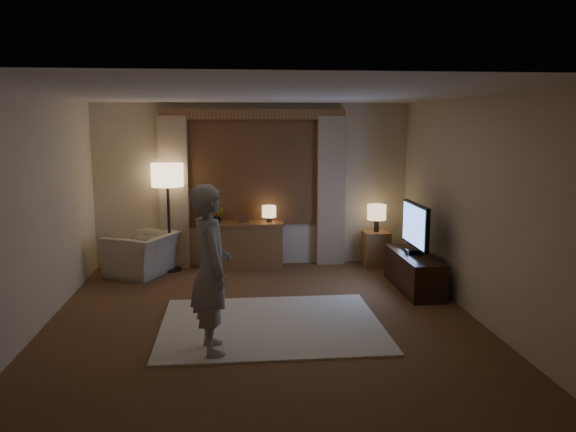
{
  "coord_description": "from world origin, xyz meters",
  "views": [
    {
      "loc": [
        -0.34,
        -6.21,
        2.28
      ],
      "look_at": [
        0.34,
        0.6,
        1.15
      ],
      "focal_mm": 35.0,
      "sensor_mm": 36.0,
      "label": 1
    }
  ],
  "objects": [
    {
      "name": "room",
      "position": [
        0.0,
        0.5,
        1.33
      ],
      "size": [
        5.04,
        5.54,
        2.64
      ],
      "color": "brown",
      "rests_on": "ground"
    },
    {
      "name": "rug",
      "position": [
        0.08,
        -0.11,
        0.01
      ],
      "size": [
        2.5,
        2.0,
        0.02
      ],
      "primitive_type": "cube",
      "color": "beige",
      "rests_on": "floor"
    },
    {
      "name": "sideboard",
      "position": [
        -0.17,
        2.5,
        0.35
      ],
      "size": [
        1.2,
        0.4,
        0.7
      ],
      "primitive_type": "cube",
      "color": "brown",
      "rests_on": "floor"
    },
    {
      "name": "picture_frame",
      "position": [
        -0.17,
        2.5,
        0.8
      ],
      "size": [
        0.16,
        0.02,
        0.2
      ],
      "primitive_type": "cube",
      "color": "brown",
      "rests_on": "sideboard"
    },
    {
      "name": "plant",
      "position": [
        -0.57,
        2.5,
        0.85
      ],
      "size": [
        0.17,
        0.13,
        0.3
      ],
      "primitive_type": "imported",
      "color": "#999999",
      "rests_on": "sideboard"
    },
    {
      "name": "table_lamp_sideboard",
      "position": [
        0.23,
        2.5,
        0.9
      ],
      "size": [
        0.22,
        0.22,
        0.3
      ],
      "color": "black",
      "rests_on": "sideboard"
    },
    {
      "name": "floor_lamp",
      "position": [
        -1.32,
        2.5,
        1.41
      ],
      "size": [
        0.49,
        0.49,
        1.68
      ],
      "color": "black",
      "rests_on": "floor"
    },
    {
      "name": "armchair",
      "position": [
        -1.72,
        2.3,
        0.31
      ],
      "size": [
        1.17,
        1.23,
        0.63
      ],
      "primitive_type": "imported",
      "rotation": [
        0.0,
        0.0,
        -2.01
      ],
      "color": "#BFB49D",
      "rests_on": "floor"
    },
    {
      "name": "side_table",
      "position": [
        1.96,
        2.45,
        0.28
      ],
      "size": [
        0.4,
        0.4,
        0.56
      ],
      "primitive_type": "cube",
      "color": "brown",
      "rests_on": "floor"
    },
    {
      "name": "table_lamp_side",
      "position": [
        1.96,
        2.45,
        0.87
      ],
      "size": [
        0.3,
        0.3,
        0.44
      ],
      "color": "black",
      "rests_on": "side_table"
    },
    {
      "name": "tv_stand",
      "position": [
        2.15,
        1.11,
        0.25
      ],
      "size": [
        0.45,
        1.4,
        0.5
      ],
      "primitive_type": "cube",
      "color": "black",
      "rests_on": "floor"
    },
    {
      "name": "tv",
      "position": [
        2.15,
        1.11,
        0.89
      ],
      "size": [
        0.24,
        0.98,
        0.71
      ],
      "color": "black",
      "rests_on": "tv_stand"
    },
    {
      "name": "person",
      "position": [
        -0.56,
        -0.8,
        0.86
      ],
      "size": [
        0.52,
        0.68,
        1.69
      ],
      "primitive_type": "imported",
      "rotation": [
        0.0,
        0.0,
        1.77
      ],
      "color": "#A49F98",
      "rests_on": "rug"
    }
  ]
}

